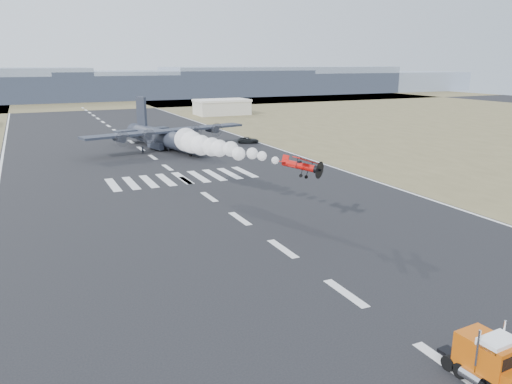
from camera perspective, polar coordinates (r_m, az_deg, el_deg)
ground at (r=45.84m, az=10.21°, el=-11.31°), size 500.00×500.00×0.00m
scrub_far at (r=265.30m, az=-19.80°, el=9.48°), size 500.00×80.00×0.00m
runway_markings at (r=98.56m, az=-10.08°, el=2.77°), size 60.00×260.00×0.01m
ridge_seg_d at (r=294.75m, az=-20.49°, el=11.12°), size 150.00×50.00×13.00m
ridge_seg_e at (r=306.97m, az=-8.09°, el=12.17°), size 150.00×50.00×15.00m
ridge_seg_f at (r=331.71m, az=2.96°, el=12.64°), size 150.00×50.00×17.00m
ridge_seg_g at (r=366.55m, az=12.20°, el=12.21°), size 150.00×50.00×13.00m
hangar_right at (r=197.16m, az=-3.92°, el=9.68°), size 20.50×12.50×5.90m
semi_truck at (r=36.19m, az=25.58°, el=-17.16°), size 2.94×7.60×3.37m
aerobatic_biplane at (r=58.93m, az=5.27°, el=3.01°), size 5.56×5.37×3.01m
smoke_trail at (r=74.12m, az=-6.17°, el=5.50°), size 8.38×23.50×3.62m
transport_aircraft at (r=119.59m, az=-10.50°, el=6.27°), size 39.91×32.64×11.61m
support_vehicle at (r=126.70m, az=-0.90°, el=5.94°), size 5.91×4.40×1.49m
crew_a at (r=114.73m, az=-12.82°, el=4.70°), size 0.77×0.78×1.64m
crew_b at (r=113.15m, az=-4.70°, el=4.94°), size 0.81×1.03×1.85m
crew_c at (r=116.19m, az=-9.96°, el=4.95°), size 1.11×0.72×1.58m
crew_d at (r=116.20m, az=-5.67°, el=5.12°), size 0.78×1.07×1.64m
crew_e at (r=116.49m, az=-5.48°, el=5.20°), size 1.03×1.02×1.84m
crew_f at (r=116.87m, az=-3.77°, el=5.25°), size 1.73×1.07×1.78m
crew_g at (r=111.38m, az=-6.47°, el=4.70°), size 0.79×0.79×1.68m
crew_h at (r=110.59m, az=-7.26°, el=4.64°), size 1.04×0.85×1.85m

